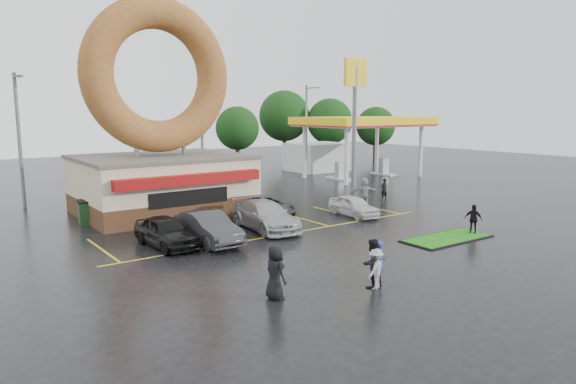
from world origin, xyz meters
TOP-DOWN VIEW (x-y plane):
  - ground at (0.00, 0.00)m, footprint 120.00×120.00m
  - donut_shop at (-3.00, 12.97)m, footprint 10.20×8.70m
  - gas_station at (20.00, 20.94)m, footprint 12.30×13.65m
  - shell_sign at (13.00, 12.00)m, footprint 2.20×0.36m
  - streetlight_left at (-10.00, 19.92)m, footprint 0.40×2.21m
  - streetlight_mid at (4.00, 20.92)m, footprint 0.40×2.21m
  - streetlight_right at (16.00, 21.92)m, footprint 0.40×2.21m
  - tree_far_a at (26.00, 30.00)m, footprint 5.60×5.60m
  - tree_far_b at (32.00, 28.00)m, footprint 4.90×4.90m
  - tree_far_c at (22.00, 34.00)m, footprint 6.30×6.30m
  - tree_far_d at (14.00, 32.00)m, footprint 4.90×4.90m
  - car_black at (-6.29, 4.77)m, footprint 2.02×4.47m
  - car_dgrey at (-4.34, 4.14)m, footprint 1.68×4.77m
  - car_silver at (-0.36, 4.95)m, footprint 2.73×5.56m
  - car_grey at (1.87, 8.00)m, footprint 2.20×4.47m
  - car_white at (6.10, 4.69)m, footprint 1.82×3.89m
  - person_blue at (-1.78, -5.04)m, footprint 0.70×0.70m
  - person_blackjkt at (-2.44, -5.26)m, footprint 0.96×0.78m
  - person_hoodie at (-2.43, -5.46)m, footprint 1.12×0.87m
  - person_bystander at (-6.04, -4.11)m, footprint 0.63×0.96m
  - person_cameraman at (7.95, -2.55)m, footprint 0.69×1.02m
  - person_walker_near at (9.16, 6.86)m, footprint 1.84×1.49m
  - person_walker_far at (11.84, 7.52)m, footprint 0.63×0.44m
  - dumpster at (-7.50, 12.27)m, footprint 1.97×1.48m
  - putting_green at (5.94, -2.43)m, footprint 5.04×2.29m

SIDE VIEW (x-z plane):
  - ground at x=0.00m, z-range 0.00..0.00m
  - putting_green at x=5.94m, z-range -0.27..0.35m
  - car_grey at x=1.87m, z-range 0.00..1.22m
  - car_white at x=6.10m, z-range 0.00..1.29m
  - dumpster at x=-7.50m, z-range 0.00..1.30m
  - car_black at x=-6.29m, z-range 0.00..1.49m
  - person_hoodie at x=-2.43m, z-range 0.00..1.52m
  - car_silver at x=-0.36m, z-range 0.00..1.56m
  - car_dgrey at x=-4.34m, z-range 0.00..1.57m
  - person_cameraman at x=7.95m, z-range 0.00..1.61m
  - person_walker_far at x=11.84m, z-range 0.00..1.64m
  - person_blue at x=-1.78m, z-range 0.00..1.64m
  - person_blackjkt at x=-2.44m, z-range 0.00..1.85m
  - person_bystander at x=-6.04m, z-range 0.00..1.93m
  - person_walker_near at x=9.16m, z-range 0.00..1.97m
  - gas_station at x=20.00m, z-range 0.75..6.65m
  - donut_shop at x=-3.00m, z-range -2.29..11.21m
  - tree_far_b at x=32.00m, z-range 1.03..8.03m
  - tree_far_d at x=14.00m, z-range 1.03..8.03m
  - streetlight_left at x=-10.00m, z-range 0.28..9.28m
  - streetlight_mid at x=4.00m, z-range 0.28..9.28m
  - streetlight_right at x=16.00m, z-range 0.28..9.28m
  - tree_far_a at x=26.00m, z-range 1.18..9.18m
  - tree_far_c at x=22.00m, z-range 1.34..10.34m
  - shell_sign at x=13.00m, z-range 2.08..12.68m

